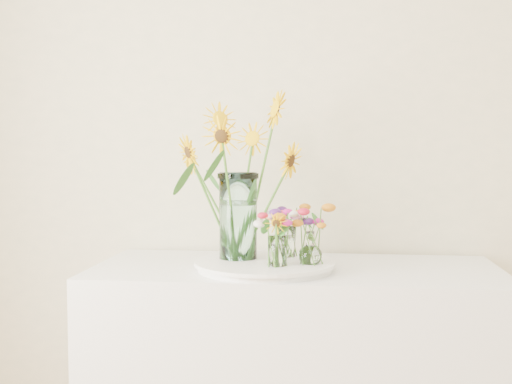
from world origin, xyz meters
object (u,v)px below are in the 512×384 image
Objects in this scene: small_vase_a at (277,252)px; tray at (265,266)px; mason_jar at (238,216)px; small_vase_b at (310,248)px; small_vase_c at (286,242)px.

tray is at bearing 120.25° from small_vase_a.
mason_jar reaches higher than tray.
small_vase_b is (0.10, 0.05, 0.00)m from small_vase_a.
small_vase_a is 0.91× the size of small_vase_b.
small_vase_a is at bearing -40.75° from mason_jar.
tray is 0.14m from small_vase_c.
tray is at bearing 166.43° from small_vase_b.
small_vase_a is (0.05, -0.08, 0.06)m from tray.
small_vase_a is at bearing -95.01° from small_vase_c.
small_vase_c is (0.16, 0.06, -0.09)m from mason_jar.
small_vase_c is (0.06, 0.10, 0.07)m from tray.
small_vase_b is at bearing -57.08° from small_vase_c.
small_vase_b is (0.25, -0.08, -0.09)m from mason_jar.
mason_jar is at bearing 139.25° from small_vase_a.
small_vase_b is 0.16m from small_vase_c.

